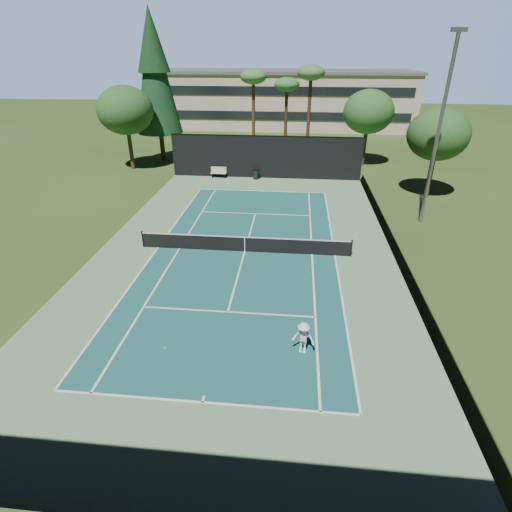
# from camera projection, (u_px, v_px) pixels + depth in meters

# --- Properties ---
(ground) EXTENTS (160.00, 160.00, 0.00)m
(ground) POSITION_uv_depth(u_px,v_px,m) (245.00, 252.00, 24.54)
(ground) COLOR #2E491B
(ground) RESTS_ON ground
(apron_slab) EXTENTS (18.00, 32.00, 0.01)m
(apron_slab) POSITION_uv_depth(u_px,v_px,m) (245.00, 252.00, 24.53)
(apron_slab) COLOR #638D63
(apron_slab) RESTS_ON ground
(court_surface) EXTENTS (10.97, 23.77, 0.01)m
(court_surface) POSITION_uv_depth(u_px,v_px,m) (245.00, 252.00, 24.53)
(court_surface) COLOR #1A5555
(court_surface) RESTS_ON ground
(court_lines) EXTENTS (11.07, 23.87, 0.01)m
(court_lines) POSITION_uv_depth(u_px,v_px,m) (245.00, 251.00, 24.53)
(court_lines) COLOR white
(court_lines) RESTS_ON ground
(tennis_net) EXTENTS (12.90, 0.10, 1.10)m
(tennis_net) POSITION_uv_depth(u_px,v_px,m) (245.00, 244.00, 24.28)
(tennis_net) COLOR black
(tennis_net) RESTS_ON ground
(fence) EXTENTS (18.04, 32.05, 4.03)m
(fence) POSITION_uv_depth(u_px,v_px,m) (244.00, 221.00, 23.67)
(fence) COLOR black
(fence) RESTS_ON ground
(player) EXTENTS (1.02, 0.71, 1.44)m
(player) POSITION_uv_depth(u_px,v_px,m) (303.00, 338.00, 16.08)
(player) COLOR white
(player) RESTS_ON ground
(tennis_ball_a) EXTENTS (0.08, 0.08, 0.08)m
(tennis_ball_a) POSITION_uv_depth(u_px,v_px,m) (165.00, 348.00, 16.57)
(tennis_ball_a) COLOR yellow
(tennis_ball_a) RESTS_ON ground
(tennis_ball_b) EXTENTS (0.06, 0.06, 0.06)m
(tennis_ball_b) POSITION_uv_depth(u_px,v_px,m) (191.00, 235.00, 26.65)
(tennis_ball_b) COLOR yellow
(tennis_ball_b) RESTS_ON ground
(tennis_ball_c) EXTENTS (0.07, 0.07, 0.07)m
(tennis_ball_c) POSITION_uv_depth(u_px,v_px,m) (286.00, 242.00, 25.75)
(tennis_ball_c) COLOR #D0D831
(tennis_ball_c) RESTS_ON ground
(tennis_ball_d) EXTENTS (0.08, 0.08, 0.08)m
(tennis_ball_d) POSITION_uv_depth(u_px,v_px,m) (190.00, 222.00, 28.60)
(tennis_ball_d) COLOR #B5D22F
(tennis_ball_d) RESTS_ON ground
(park_bench) EXTENTS (1.50, 0.45, 1.02)m
(park_bench) POSITION_uv_depth(u_px,v_px,m) (219.00, 172.00, 38.57)
(park_bench) COLOR #BCB79C
(park_bench) RESTS_ON ground
(trash_bin) EXTENTS (0.56, 0.56, 0.95)m
(trash_bin) POSITION_uv_depth(u_px,v_px,m) (256.00, 174.00, 38.07)
(trash_bin) COLOR black
(trash_bin) RESTS_ON ground
(pine_tree) EXTENTS (4.80, 4.80, 15.00)m
(pine_tree) POSITION_uv_depth(u_px,v_px,m) (154.00, 66.00, 40.65)
(pine_tree) COLOR #422A1C
(pine_tree) RESTS_ON ground
(palm_a) EXTENTS (2.80, 2.80, 9.32)m
(palm_a) POSITION_uv_depth(u_px,v_px,m) (253.00, 80.00, 42.15)
(palm_a) COLOR #48351F
(palm_a) RESTS_ON ground
(palm_b) EXTENTS (2.80, 2.80, 8.42)m
(palm_b) POSITION_uv_depth(u_px,v_px,m) (287.00, 87.00, 43.99)
(palm_b) COLOR #402A1B
(palm_b) RESTS_ON ground
(palm_c) EXTENTS (2.80, 2.80, 9.77)m
(palm_c) POSITION_uv_depth(u_px,v_px,m) (311.00, 77.00, 40.55)
(palm_c) COLOR #432B1C
(palm_c) RESTS_ON ground
(decid_tree_a) EXTENTS (5.12, 5.12, 7.62)m
(decid_tree_a) POSITION_uv_depth(u_px,v_px,m) (368.00, 112.00, 40.59)
(decid_tree_a) COLOR #46301E
(decid_tree_a) RESTS_ON ground
(decid_tree_b) EXTENTS (4.80, 4.80, 7.14)m
(decid_tree_b) POSITION_uv_depth(u_px,v_px,m) (438.00, 135.00, 31.55)
(decid_tree_b) COLOR #4B3320
(decid_tree_b) RESTS_ON ground
(decid_tree_c) EXTENTS (5.44, 5.44, 8.09)m
(decid_tree_c) POSITION_uv_depth(u_px,v_px,m) (125.00, 111.00, 39.04)
(decid_tree_c) COLOR #4D3821
(decid_tree_c) RESTS_ON ground
(campus_building) EXTENTS (40.50, 12.50, 8.30)m
(campus_building) POSITION_uv_depth(u_px,v_px,m) (281.00, 98.00, 63.23)
(campus_building) COLOR beige
(campus_building) RESTS_ON ground
(light_pole) EXTENTS (0.90, 0.25, 12.22)m
(light_pole) POSITION_uv_depth(u_px,v_px,m) (439.00, 130.00, 25.80)
(light_pole) COLOR gray
(light_pole) RESTS_ON ground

